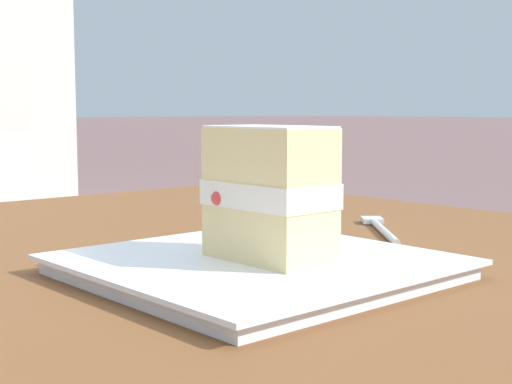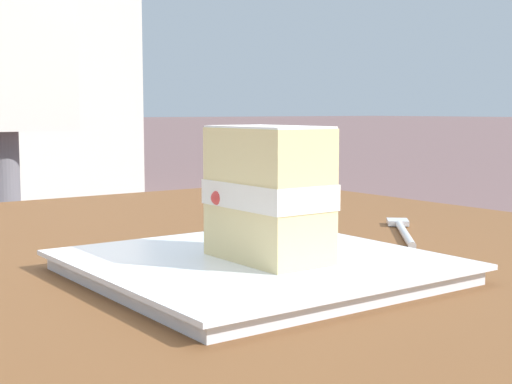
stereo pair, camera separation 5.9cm
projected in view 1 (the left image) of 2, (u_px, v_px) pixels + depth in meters
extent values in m
cylinder|color=brown|center=(233.00, 384.00, 1.34)|extent=(0.07, 0.07, 0.64)
cube|color=white|center=(256.00, 269.00, 0.60)|extent=(0.25, 0.25, 0.01)
cube|color=white|center=(256.00, 260.00, 0.60)|extent=(0.27, 0.27, 0.00)
cube|color=#EAD18C|center=(269.00, 233.00, 0.59)|extent=(0.10, 0.06, 0.04)
cube|color=white|center=(269.00, 194.00, 0.59)|extent=(0.10, 0.06, 0.02)
sphere|color=red|center=(281.00, 186.00, 0.62)|extent=(0.01, 0.01, 0.01)
sphere|color=red|center=(219.00, 198.00, 0.59)|extent=(0.01, 0.01, 0.01)
cube|color=#EAD18C|center=(269.00, 155.00, 0.58)|extent=(0.10, 0.06, 0.04)
cube|color=white|center=(269.00, 127.00, 0.58)|extent=(0.10, 0.06, 0.00)
cylinder|color=silver|center=(384.00, 232.00, 0.80)|extent=(0.11, 0.10, 0.01)
cube|color=silver|center=(372.00, 220.00, 0.88)|extent=(0.04, 0.04, 0.01)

